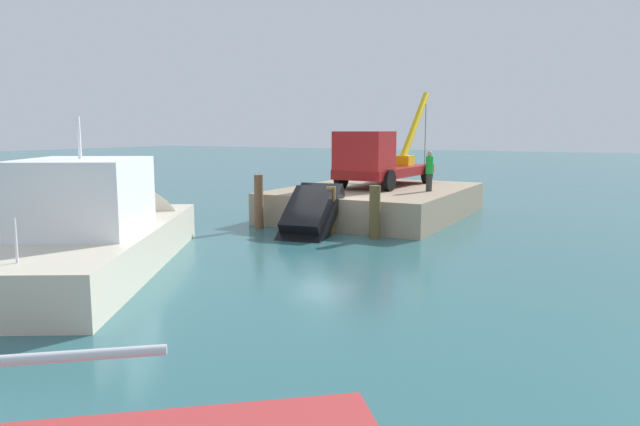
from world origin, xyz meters
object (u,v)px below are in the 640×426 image
salvaged_car (308,220)px  moored_yacht (113,241)px  crane_truck (379,160)px  dock_worker (429,171)px

salvaged_car → moored_yacht: moored_yacht is taller
salvaged_car → crane_truck: bearing=178.1°
crane_truck → moored_yacht: size_ratio=0.73×
dock_worker → salvaged_car: (5.96, -3.04, -1.70)m
crane_truck → salvaged_car: bearing=-1.9°
dock_worker → moored_yacht: moored_yacht is taller
dock_worker → moored_yacht: (12.34, -6.92, -1.81)m
crane_truck → dock_worker: crane_truck is taller
crane_truck → dock_worker: bearing=75.4°
crane_truck → moored_yacht: (13.07, -4.10, -2.18)m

